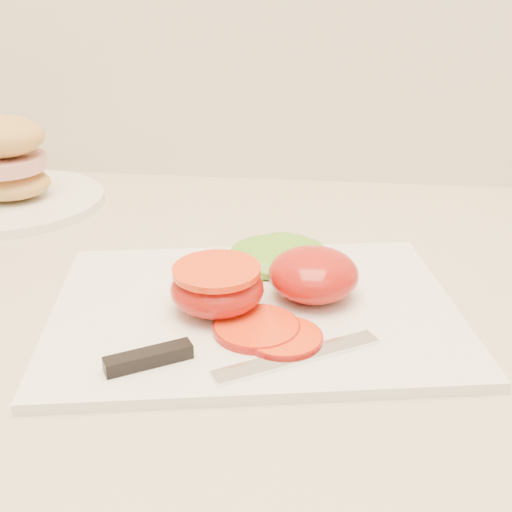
# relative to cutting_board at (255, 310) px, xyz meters

# --- Properties ---
(cutting_board) EXTENTS (0.41, 0.33, 0.01)m
(cutting_board) POSITION_rel_cutting_board_xyz_m (0.00, 0.00, 0.00)
(cutting_board) COLOR white
(cutting_board) RESTS_ON counter
(tomato_half_dome) EXTENTS (0.08, 0.08, 0.05)m
(tomato_half_dome) POSITION_rel_cutting_board_xyz_m (0.05, 0.02, 0.03)
(tomato_half_dome) COLOR #B21312
(tomato_half_dome) RESTS_ON cutting_board
(tomato_half_cut) EXTENTS (0.08, 0.08, 0.04)m
(tomato_half_cut) POSITION_rel_cutting_board_xyz_m (-0.03, -0.01, 0.03)
(tomato_half_cut) COLOR #B21312
(tomato_half_cut) RESTS_ON cutting_board
(tomato_slice_0) EXTENTS (0.07, 0.07, 0.01)m
(tomato_slice_0) POSITION_rel_cutting_board_xyz_m (0.01, -0.04, 0.01)
(tomato_slice_0) COLOR #FF541D
(tomato_slice_0) RESTS_ON cutting_board
(tomato_slice_1) EXTENTS (0.06, 0.06, 0.01)m
(tomato_slice_1) POSITION_rel_cutting_board_xyz_m (0.03, -0.06, 0.01)
(tomato_slice_1) COLOR #FF541D
(tomato_slice_1) RESTS_ON cutting_board
(lettuce_leaf_0) EXTENTS (0.13, 0.12, 0.02)m
(lettuce_leaf_0) POSITION_rel_cutting_board_xyz_m (0.01, 0.09, 0.02)
(lettuce_leaf_0) COLOR #75C534
(lettuce_leaf_0) RESTS_ON cutting_board
(knife) EXTENTS (0.21, 0.09, 0.01)m
(knife) POSITION_rel_cutting_board_xyz_m (-0.03, -0.09, 0.01)
(knife) COLOR silver
(knife) RESTS_ON cutting_board
(sandwich_plate) EXTENTS (0.24, 0.24, 0.12)m
(sandwich_plate) POSITION_rel_cutting_board_xyz_m (-0.35, 0.25, 0.04)
(sandwich_plate) COLOR white
(sandwich_plate) RESTS_ON counter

